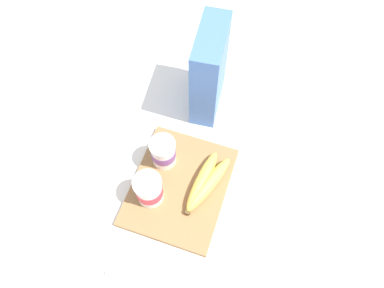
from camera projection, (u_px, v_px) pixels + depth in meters
name	position (u px, v px, depth m)	size (l,w,h in m)	color
ground_plane	(180.00, 188.00, 0.98)	(2.40, 2.40, 0.00)	silver
cutting_board	(180.00, 187.00, 0.97)	(0.30, 0.25, 0.02)	olive
cereal_box	(209.00, 72.00, 0.98)	(0.18, 0.07, 0.28)	#4770B7
yogurt_cup_front	(149.00, 190.00, 0.90)	(0.07, 0.07, 0.10)	white
yogurt_cup_back	(163.00, 152.00, 0.95)	(0.07, 0.07, 0.09)	white
banana_bunch	(205.00, 183.00, 0.94)	(0.19, 0.09, 0.04)	#E8CF4C
spoon	(123.00, 267.00, 0.87)	(0.10, 0.11, 0.01)	silver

